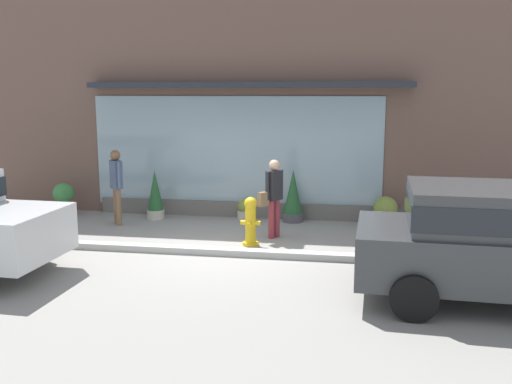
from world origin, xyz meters
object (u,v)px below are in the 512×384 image
object	(u,v)px
pedestrian_passerby	(116,181)
potted_plant_doorstep	(64,197)
fire_hydrant	(251,221)
potted_plant_trailing_edge	(385,211)
parked_car_dark_gray	(500,239)
pedestrian_with_handbag	(273,193)
potted_plant_low_front	(245,210)
potted_plant_window_center	(155,196)
potted_plant_by_entrance	(293,197)

from	to	relation	value
pedestrian_passerby	potted_plant_doorstep	bearing A→B (deg)	-152.97
fire_hydrant	potted_plant_trailing_edge	xyz separation A→B (m)	(2.63, 1.98, -0.13)
parked_car_dark_gray	pedestrian_passerby	bearing A→B (deg)	156.06
parked_car_dark_gray	potted_plant_doorstep	bearing A→B (deg)	156.77
potted_plant_doorstep	potted_plant_trailing_edge	bearing A→B (deg)	0.98
pedestrian_passerby	pedestrian_with_handbag	bearing A→B (deg)	40.62
potted_plant_low_front	potted_plant_window_center	distance (m)	2.09
potted_plant_by_entrance	potted_plant_doorstep	world-z (taller)	potted_plant_by_entrance
pedestrian_passerby	potted_plant_by_entrance	size ratio (longest dim) A/B	1.40
pedestrian_passerby	parked_car_dark_gray	xyz separation A→B (m)	(7.10, -3.54, -0.06)
potted_plant_by_entrance	potted_plant_trailing_edge	world-z (taller)	potted_plant_by_entrance
potted_plant_by_entrance	potted_plant_low_front	bearing A→B (deg)	176.05
pedestrian_passerby	potted_plant_low_front	distance (m)	2.95
potted_plant_window_center	fire_hydrant	bearing A→B (deg)	-36.24
pedestrian_passerby	potted_plant_window_center	world-z (taller)	pedestrian_passerby
potted_plant_by_entrance	potted_plant_window_center	xyz separation A→B (m)	(-3.16, -0.24, -0.03)
potted_plant_by_entrance	potted_plant_trailing_edge	size ratio (longest dim) A/B	1.78
fire_hydrant	potted_plant_by_entrance	size ratio (longest dim) A/B	0.79
pedestrian_with_handbag	potted_plant_low_front	xyz separation A→B (m)	(-0.89, 1.59, -0.69)
fire_hydrant	pedestrian_passerby	distance (m)	3.44
potted_plant_window_center	potted_plant_doorstep	bearing A→B (deg)	-179.31
pedestrian_passerby	potted_plant_low_front	bearing A→B (deg)	70.78
pedestrian_with_handbag	potted_plant_trailing_edge	xyz separation A→B (m)	(2.28, 1.37, -0.57)
fire_hydrant	parked_car_dark_gray	size ratio (longest dim) A/B	0.23
pedestrian_passerby	potted_plant_window_center	xyz separation A→B (m)	(0.62, 0.71, -0.43)
pedestrian_with_handbag	potted_plant_trailing_edge	bearing A→B (deg)	154.88
potted_plant_by_entrance	potted_plant_doorstep	size ratio (longest dim) A/B	1.52
pedestrian_with_handbag	potted_plant_by_entrance	bearing A→B (deg)	-155.29
potted_plant_low_front	potted_plant_by_entrance	world-z (taller)	potted_plant_by_entrance
potted_plant_doorstep	parked_car_dark_gray	bearing A→B (deg)	-25.77
pedestrian_with_handbag	parked_car_dark_gray	distance (m)	4.64
potted_plant_trailing_edge	potted_plant_low_front	bearing A→B (deg)	176.04
pedestrian_with_handbag	potted_plant_doorstep	distance (m)	5.35
potted_plant_trailing_edge	potted_plant_window_center	size ratio (longest dim) A/B	0.59
potted_plant_by_entrance	pedestrian_with_handbag	bearing A→B (deg)	-99.12
fire_hydrant	potted_plant_low_front	world-z (taller)	fire_hydrant
pedestrian_with_handbag	potted_plant_by_entrance	world-z (taller)	pedestrian_with_handbag
potted_plant_window_center	potted_plant_trailing_edge	bearing A→B (deg)	1.11
pedestrian_with_handbag	potted_plant_doorstep	size ratio (longest dim) A/B	2.02
pedestrian_passerby	fire_hydrant	bearing A→B (deg)	29.43
parked_car_dark_gray	potted_plant_low_front	bearing A→B (deg)	136.75
potted_plant_low_front	potted_plant_trailing_edge	world-z (taller)	potted_plant_trailing_edge
pedestrian_passerby	potted_plant_low_front	world-z (taller)	pedestrian_passerby
potted_plant_window_center	potted_plant_doorstep	distance (m)	2.26
potted_plant_trailing_edge	fire_hydrant	bearing A→B (deg)	-142.95
pedestrian_passerby	potted_plant_window_center	size ratio (longest dim) A/B	1.46
pedestrian_with_handbag	pedestrian_passerby	xyz separation A→B (m)	(-3.55, 0.56, 0.06)
pedestrian_passerby	potted_plant_trailing_edge	distance (m)	5.91
pedestrian_passerby	potted_plant_by_entrance	xyz separation A→B (m)	(3.79, 0.95, -0.40)
pedestrian_with_handbag	potted_plant_window_center	size ratio (longest dim) A/B	1.39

